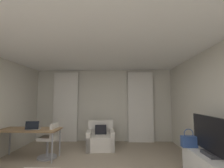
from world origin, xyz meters
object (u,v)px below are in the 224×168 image
(laptop, at_px, (33,128))
(handbag_primary, at_px, (189,141))
(desk_chair, at_px, (49,142))
(armchair, at_px, (101,139))
(desk, at_px, (30,131))
(tv_flatscreen, at_px, (210,137))

(laptop, bearing_deg, handbag_primary, -9.19)
(desk_chair, xyz_separation_m, handbag_primary, (3.27, -0.75, 0.26))
(desk_chair, height_order, laptop, laptop)
(armchair, bearing_deg, laptop, -147.27)
(laptop, relative_size, handbag_primary, 0.98)
(desk, bearing_deg, desk_chair, 9.78)
(desk_chair, distance_m, laptop, 0.56)
(armchair, height_order, handbag_primary, handbag_primary)
(tv_flatscreen, xyz_separation_m, handbag_primary, (-0.16, 0.49, -0.20))
(armchair, xyz_separation_m, desk_chair, (-1.25, -0.88, 0.12))
(armchair, relative_size, laptop, 2.67)
(desk_chair, relative_size, handbag_primary, 2.39)
(armchair, distance_m, desk_chair, 1.53)
(tv_flatscreen, relative_size, handbag_primary, 2.92)
(laptop, xyz_separation_m, tv_flatscreen, (3.78, -1.07, 0.07))
(desk, xyz_separation_m, desk_chair, (0.47, 0.08, -0.29))
(laptop, distance_m, tv_flatscreen, 3.93)
(laptop, bearing_deg, desk, 145.41)
(laptop, xyz_separation_m, handbag_primary, (3.63, -0.59, -0.14))
(armchair, relative_size, desk, 0.64)
(armchair, distance_m, desk, 2.02)
(armchair, relative_size, handbag_primary, 2.61)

